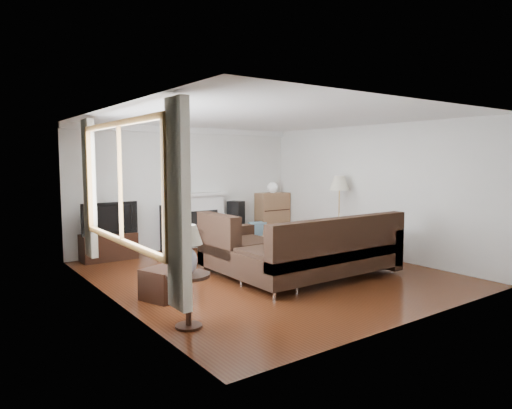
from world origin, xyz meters
TOP-DOWN VIEW (x-y plane):
  - room at (0.00, 0.00)m, footprint 5.10×5.60m
  - window at (-2.45, -0.20)m, footprint 0.12×2.74m
  - curtain_near at (-2.40, -1.72)m, footprint 0.10×0.35m
  - curtain_far at (-2.40, 1.32)m, footprint 0.10×0.35m
  - fireplace at (0.15, 2.64)m, footprint 1.40×0.26m
  - tv_stand at (-1.76, 2.50)m, footprint 0.98×0.44m
  - television at (-1.76, 2.50)m, footprint 1.01×0.13m
  - speaker_left at (-0.56, 2.54)m, footprint 0.31×0.35m
  - speaker_right at (1.06, 2.53)m, footprint 0.36×0.39m
  - bookshelf at (2.08, 2.53)m, footprint 0.78×0.37m
  - globe_lamp at (2.08, 2.53)m, footprint 0.25×0.25m
  - sectional_sofa at (0.45, -0.80)m, footprint 2.90×2.12m
  - coffee_table at (0.74, 0.75)m, footprint 1.17×0.86m
  - footstool at (-1.93, -0.30)m, footprint 0.62×0.62m
  - floor_lamp at (2.22, 0.55)m, footprint 0.46×0.46m
  - side_table at (-2.15, -1.42)m, footprint 0.48×0.48m
  - table_lamp at (-2.15, -1.42)m, footprint 0.33×0.33m

SIDE VIEW (x-z plane):
  - coffee_table at x=0.74m, z-range 0.00..0.41m
  - footstool at x=-1.93m, z-range 0.00..0.41m
  - tv_stand at x=-1.76m, z-range 0.00..0.49m
  - side_table at x=-2.15m, z-range 0.00..0.60m
  - speaker_left at x=-0.56m, z-range 0.00..0.93m
  - speaker_right at x=1.06m, z-range 0.00..0.93m
  - sectional_sofa at x=0.45m, z-range 0.00..0.94m
  - bookshelf at x=2.08m, z-range 0.00..1.07m
  - fireplace at x=0.15m, z-range 0.00..1.15m
  - floor_lamp at x=2.22m, z-range 0.00..1.52m
  - television at x=-1.76m, z-range 0.49..1.07m
  - table_lamp at x=-2.15m, z-range 0.60..1.13m
  - globe_lamp at x=2.08m, z-range 1.07..1.32m
  - room at x=0.00m, z-range -0.02..2.52m
  - curtain_near at x=-2.40m, z-range 0.35..2.45m
  - curtain_far at x=-2.40m, z-range 0.35..2.45m
  - window at x=-2.45m, z-range 0.78..2.32m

